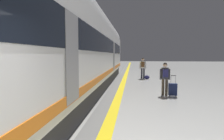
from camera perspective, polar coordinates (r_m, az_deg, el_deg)
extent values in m
cube|color=yellow|center=(11.37, 2.76, -5.47)|extent=(0.36, 80.00, 0.01)
cube|color=slate|center=(11.40, 0.99, -5.44)|extent=(0.66, 80.00, 0.01)
cube|color=#38383D|center=(8.69, -12.92, -6.36)|extent=(2.67, 24.68, 0.70)
cube|color=white|center=(8.54, -13.13, 5.59)|extent=(2.90, 25.71, 2.90)
cylinder|color=white|center=(8.68, -13.30, 14.87)|extent=(2.84, 25.19, 2.84)
cube|color=black|center=(8.55, -13.17, 7.94)|extent=(2.93, 24.16, 0.80)
cube|color=orange|center=(8.59, -13.00, -2.10)|extent=(2.94, 25.19, 0.24)
cone|color=white|center=(22.39, -1.05, 4.31)|extent=(2.75, 2.60, 2.75)
cube|color=gray|center=(4.41, -11.68, 3.53)|extent=(0.02, 0.90, 2.00)
cube|color=gray|center=(13.91, 0.60, 4.20)|extent=(0.02, 0.90, 2.00)
cylinder|color=#383842|center=(16.20, 8.82, -1.00)|extent=(0.14, 0.14, 0.87)
cylinder|color=#383842|center=(16.19, 9.48, -1.02)|extent=(0.14, 0.14, 0.87)
cube|color=silver|center=(16.14, 9.19, 1.62)|extent=(0.37, 0.24, 0.62)
cylinder|color=silver|center=(16.16, 8.38, 1.45)|extent=(0.09, 0.09, 0.58)
cylinder|color=silver|center=(16.14, 9.99, 1.43)|extent=(0.09, 0.09, 0.58)
sphere|color=beige|center=(16.12, 9.21, 3.20)|extent=(0.23, 0.23, 0.23)
sphere|color=black|center=(16.12, 9.21, 3.29)|extent=(0.21, 0.21, 0.21)
cube|color=brown|center=(15.98, 9.16, 1.67)|extent=(0.28, 0.17, 0.41)
ellipsoid|color=navy|center=(15.93, 10.35, -2.14)|extent=(0.44, 0.26, 0.30)
torus|color=navy|center=(15.92, 10.35, -1.78)|extent=(0.22, 0.02, 0.22)
cylinder|color=brown|center=(9.77, 14.93, -4.92)|extent=(0.13, 0.13, 0.79)
cylinder|color=brown|center=(9.80, 15.91, -4.91)|extent=(0.13, 0.13, 0.79)
cube|color=#4C4C51|center=(9.70, 15.50, -0.94)|extent=(0.32, 0.19, 0.57)
cylinder|color=#4C4C51|center=(9.68, 14.27, -1.21)|extent=(0.09, 0.09, 0.53)
cylinder|color=#4C4C51|center=(9.75, 16.70, -1.22)|extent=(0.09, 0.09, 0.53)
sphere|color=beige|center=(9.67, 15.55, 1.46)|extent=(0.21, 0.21, 0.21)
sphere|color=black|center=(9.67, 15.56, 1.60)|extent=(0.19, 0.19, 0.19)
cube|color=navy|center=(9.56, 15.63, -0.91)|extent=(0.25, 0.14, 0.38)
cube|color=#19234C|center=(9.53, 17.64, -5.53)|extent=(0.38, 0.23, 0.57)
cube|color=#19234C|center=(9.66, 17.50, -5.82)|extent=(0.31, 0.02, 0.31)
cylinder|color=black|center=(9.51, 16.81, -7.47)|extent=(0.02, 0.06, 0.06)
cylinder|color=black|center=(9.56, 18.51, -7.45)|extent=(0.02, 0.06, 0.06)
cylinder|color=gray|center=(9.39, 17.14, -2.74)|extent=(0.02, 0.02, 0.38)
cylinder|color=gray|center=(9.43, 18.39, -2.74)|extent=(0.02, 0.02, 0.38)
cube|color=black|center=(9.39, 17.79, -1.59)|extent=(0.22, 0.03, 0.02)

